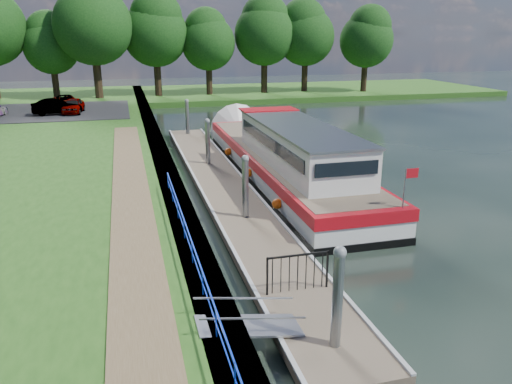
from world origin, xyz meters
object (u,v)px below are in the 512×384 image
object	(u,v)px
car_a	(73,106)
pontoon	(224,189)
barge	(280,156)
car_b	(57,107)
car_d	(67,102)

from	to	relation	value
car_a	pontoon	bearing A→B (deg)	-63.58
pontoon	barge	distance (m)	4.42
pontoon	car_b	xyz separation A→B (m)	(-9.97, 22.80, 1.32)
pontoon	barge	world-z (taller)	barge
car_a	car_d	distance (m)	3.54
car_d	barge	bearing A→B (deg)	-77.06
barge	car_d	size ratio (longest dim) A/B	4.98
car_b	car_d	bearing A→B (deg)	-16.95
car_b	car_d	world-z (taller)	car_b
barge	car_b	xyz separation A→B (m)	(-13.57, 20.40, 0.41)
car_a	car_d	bearing A→B (deg)	110.03
barge	car_d	bearing A→B (deg)	118.39
car_a	car_b	size ratio (longest dim) A/B	0.92
car_a	car_b	distance (m)	1.38
barge	car_d	xyz separation A→B (m)	(-13.11, 24.27, 0.34)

